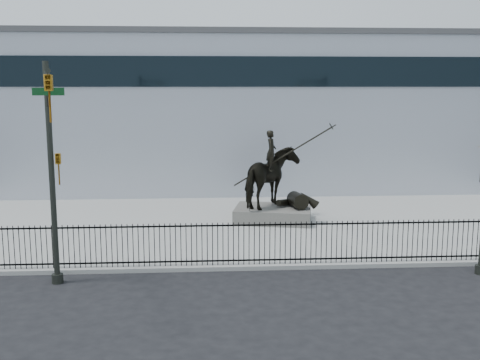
{
  "coord_description": "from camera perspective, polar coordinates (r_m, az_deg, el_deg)",
  "views": [
    {
      "loc": [
        -2.22,
        -17.37,
        6.27
      ],
      "look_at": [
        -0.76,
        6.0,
        2.32
      ],
      "focal_mm": 42.0,
      "sensor_mm": 36.0,
      "label": 1
    }
  ],
  "objects": [
    {
      "name": "statue_plinth",
      "position": [
        25.7,
        3.36,
        -3.48
      ],
      "size": [
        3.8,
        2.97,
        0.64
      ],
      "primitive_type": "cube",
      "rotation": [
        0.0,
        0.0,
        -0.2
      ],
      "color": "#56534E",
      "rests_on": "plaza"
    },
    {
      "name": "building",
      "position": [
        37.48,
        -0.18,
        6.88
      ],
      "size": [
        44.0,
        14.0,
        9.0
      ],
      "primitive_type": "cube",
      "color": "silver",
      "rests_on": "ground"
    },
    {
      "name": "picket_fence",
      "position": [
        19.5,
        3.11,
        -6.4
      ],
      "size": [
        22.1,
        0.1,
        1.5
      ],
      "color": "black",
      "rests_on": "plaza"
    },
    {
      "name": "traffic_signal_left",
      "position": [
        17.49,
        -18.57,
        1.73
      ],
      "size": [
        1.52,
        4.84,
        7.0
      ],
      "color": "#242722",
      "rests_on": "ground"
    },
    {
      "name": "equestrian_statue",
      "position": [
        25.38,
        3.54,
        0.15
      ],
      "size": [
        4.28,
        3.09,
        3.69
      ],
      "rotation": [
        0.0,
        0.0,
        -0.2
      ],
      "color": "black",
      "rests_on": "statue_plinth"
    },
    {
      "name": "plaza",
      "position": [
        25.24,
        1.58,
        -4.63
      ],
      "size": [
        30.0,
        12.0,
        0.15
      ],
      "primitive_type": "cube",
      "color": "#9C9C99",
      "rests_on": "ground"
    },
    {
      "name": "ground",
      "position": [
        18.6,
        3.54,
        -10.14
      ],
      "size": [
        120.0,
        120.0,
        0.0
      ],
      "primitive_type": "plane",
      "color": "black",
      "rests_on": "ground"
    }
  ]
}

